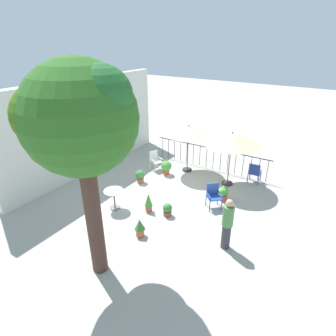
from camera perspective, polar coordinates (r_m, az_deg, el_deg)
ground_plane at (r=11.01m, az=1.90°, el=-5.65°), size 60.00×60.00×0.00m
villa_facade at (r=12.92m, az=-16.17°, el=8.12°), size 8.77×0.30×4.10m
terrace_railing at (r=13.13m, az=8.63°, el=2.74°), size 0.03×5.63×1.01m
shade_tree at (r=6.17m, az=-17.40°, el=9.39°), size 2.59×2.47×5.36m
patio_umbrella_0 at (r=11.27m, az=12.93°, el=5.84°), size 2.23×2.23×2.32m
patio_umbrella_1 at (r=12.29m, az=4.18°, el=7.62°), size 1.96×1.96×2.20m
cafe_table_0 at (r=10.16m, az=-10.99°, el=-5.65°), size 0.70×0.70×0.74m
patio_chair_0 at (r=10.20m, az=9.30°, el=-5.33°), size 0.66×0.66×0.90m
patio_chair_1 at (r=12.24m, az=17.29°, el=-0.75°), size 0.44×0.50×0.90m
patio_chair_2 at (r=12.91m, az=-2.64°, el=1.76°), size 0.60×0.61×0.88m
potted_plant_0 at (r=8.84m, az=-5.79°, el=-11.87°), size 0.33×0.33×0.61m
potted_plant_1 at (r=9.90m, az=-4.02°, el=-6.91°), size 0.29×0.29×0.73m
potted_plant_2 at (r=9.75m, az=-0.12°, el=-8.46°), size 0.33×0.33×0.47m
potted_plant_3 at (r=12.48m, az=-0.37°, el=0.26°), size 0.47×0.47×0.65m
potted_plant_4 at (r=11.88m, az=-5.71°, el=-1.62°), size 0.40×0.39×0.55m
potted_plant_5 at (r=10.73m, az=11.35°, el=-5.10°), size 0.35×0.35×0.58m
standing_person at (r=8.25m, az=12.03°, el=-11.08°), size 0.36×0.36×1.64m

